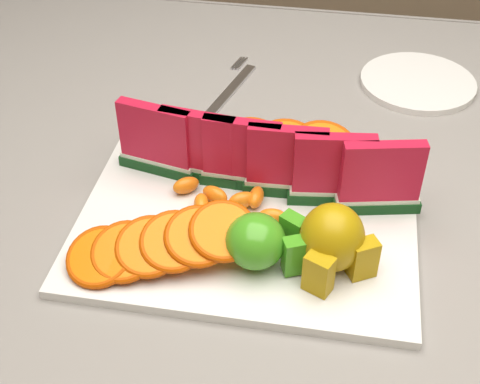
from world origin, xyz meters
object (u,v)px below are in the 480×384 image
at_px(platter, 247,223).
at_px(apple_cluster, 262,242).
at_px(pear_cluster, 333,241).
at_px(fork, 231,89).
at_px(side_plate, 418,82).

distance_m(platter, apple_cluster, 0.08).
xyz_separation_m(platter, apple_cluster, (0.03, -0.07, 0.04)).
bearing_deg(pear_cluster, fork, 116.15).
xyz_separation_m(side_plate, fork, (-0.29, -0.06, -0.00)).
distance_m(apple_cluster, fork, 0.39).
bearing_deg(fork, apple_cluster, -74.46).
xyz_separation_m(apple_cluster, side_plate, (0.19, 0.44, -0.04)).
xyz_separation_m(apple_cluster, pear_cluster, (0.08, 0.01, 0.01)).
bearing_deg(pear_cluster, platter, 150.30).
bearing_deg(fork, pear_cluster, -63.85).
relative_size(platter, pear_cluster, 4.27).
xyz_separation_m(pear_cluster, fork, (-0.18, 0.36, -0.05)).
bearing_deg(platter, side_plate, 60.06).
distance_m(apple_cluster, side_plate, 0.48).
bearing_deg(side_plate, apple_cluster, -112.95).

